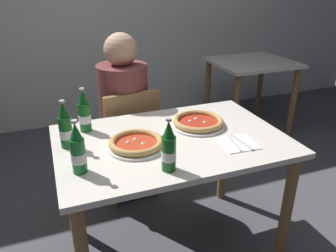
% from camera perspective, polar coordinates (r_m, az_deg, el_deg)
% --- Properties ---
extents(ground_plane, '(8.00, 8.00, 0.00)m').
position_cam_1_polar(ground_plane, '(2.19, 0.49, -19.92)').
color(ground_plane, '#4C4C51').
extents(back_wall_tiled, '(7.00, 0.10, 2.60)m').
position_cam_1_polar(back_wall_tiled, '(3.71, -12.63, 20.28)').
color(back_wall_tiled, silver).
rests_on(back_wall_tiled, ground_plane).
extents(dining_table_main, '(1.20, 0.80, 0.75)m').
position_cam_1_polar(dining_table_main, '(1.81, 0.56, -5.36)').
color(dining_table_main, silver).
rests_on(dining_table_main, ground_plane).
extents(chair_behind_table, '(0.44, 0.44, 0.85)m').
position_cam_1_polar(chair_behind_table, '(2.37, -6.84, -2.08)').
color(chair_behind_table, olive).
rests_on(chair_behind_table, ground_plane).
extents(diner_seated, '(0.34, 0.34, 1.21)m').
position_cam_1_polar(diner_seated, '(2.37, -7.44, 0.60)').
color(diner_seated, '#2D3342').
rests_on(diner_seated, ground_plane).
extents(dining_table_background, '(0.80, 0.70, 0.75)m').
position_cam_1_polar(dining_table_background, '(3.56, 14.10, 8.34)').
color(dining_table_background, silver).
rests_on(dining_table_background, ground_plane).
extents(pizza_margherita_near, '(0.29, 0.29, 0.04)m').
position_cam_1_polar(pizza_margherita_near, '(1.66, -5.50, -3.00)').
color(pizza_margherita_near, white).
rests_on(pizza_margherita_near, dining_table_main).
extents(pizza_marinara_far, '(0.32, 0.32, 0.04)m').
position_cam_1_polar(pizza_marinara_far, '(1.90, 5.20, 0.67)').
color(pizza_marinara_far, white).
rests_on(pizza_marinara_far, dining_table_main).
extents(beer_bottle_left, '(0.07, 0.07, 0.25)m').
position_cam_1_polar(beer_bottle_left, '(1.70, -17.25, -0.30)').
color(beer_bottle_left, '#14591E').
rests_on(beer_bottle_left, dining_table_main).
extents(beer_bottle_center, '(0.07, 0.07, 0.25)m').
position_cam_1_polar(beer_bottle_center, '(1.47, -15.25, -4.16)').
color(beer_bottle_center, '#196B2D').
rests_on(beer_bottle_center, dining_table_main).
extents(beer_bottle_right, '(0.07, 0.07, 0.25)m').
position_cam_1_polar(beer_bottle_right, '(1.43, 0.13, -3.93)').
color(beer_bottle_right, '#14591E').
rests_on(beer_bottle_right, dining_table_main).
extents(beer_bottle_extra, '(0.07, 0.07, 0.25)m').
position_cam_1_polar(beer_bottle_extra, '(1.86, -14.21, 2.14)').
color(beer_bottle_extra, '#14591E').
rests_on(beer_bottle_extra, dining_table_main).
extents(napkin_with_cutlery, '(0.19, 0.19, 0.01)m').
position_cam_1_polar(napkin_with_cutlery, '(1.74, 11.93, -2.90)').
color(napkin_with_cutlery, white).
rests_on(napkin_with_cutlery, dining_table_main).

